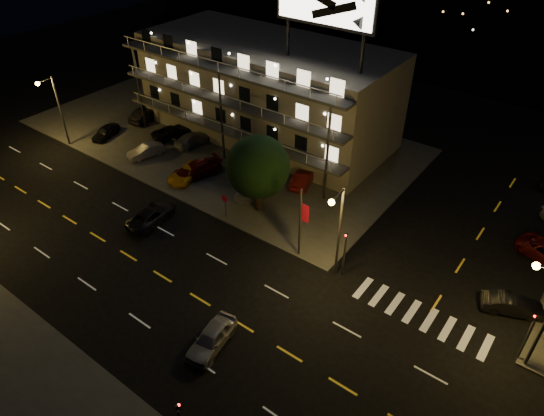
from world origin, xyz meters
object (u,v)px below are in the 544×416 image
Objects in this scene: lot_car_7 at (194,139)px; road_car_east at (211,338)px; road_car_west at (151,215)px; lot_car_2 at (187,173)px; tree at (258,168)px; lot_car_4 at (249,188)px; side_car_0 at (513,305)px.

lot_car_7 is 1.09× the size of road_car_east.
lot_car_2 is at bearing -79.28° from road_car_west.
lot_car_7 is at bearing 158.21° from tree.
road_car_east reaches higher than road_car_west.
lot_car_7 reaches higher than road_car_east.
lot_car_7 is at bearing 141.85° from lot_car_4.
lot_car_7 is 14.08m from road_car_west.
tree is 1.61× the size of lot_car_2.
side_car_0 is (24.11, -0.19, -0.17)m from lot_car_4.
lot_car_2 is at bearing 130.02° from road_car_east.
tree is 1.46× the size of road_car_west.
lot_car_4 is at bearing -125.92° from road_car_west.
road_car_east reaches higher than lot_car_2.
road_car_west is (-6.50, -6.98, -3.79)m from tree.
lot_car_7 is at bearing 127.39° from road_car_east.
lot_car_7 reaches higher than side_car_0.
road_car_east is 0.86× the size of road_car_west.
lot_car_4 reaches higher than road_car_west.
lot_car_2 is 30.81m from side_car_0.
lot_car_4 reaches higher than road_car_east.
side_car_0 is (30.78, 1.32, -0.09)m from lot_car_2.
road_car_east is at bearing -63.37° from tree.
road_car_west is (-13.41, 6.80, -0.04)m from road_car_east.
road_car_west is at bearing -135.71° from lot_car_4.
side_car_0 is 21.15m from road_car_east.
road_car_west is at bearing -132.93° from tree.
lot_car_7 is 0.94× the size of road_car_west.
lot_car_7 is at bearing 122.28° from lot_car_2.
lot_car_7 is 35.49m from side_car_0.
road_car_west is at bearing -77.42° from lot_car_2.
lot_car_2 is 0.96× the size of lot_car_7.
tree reaches higher than road_car_west.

